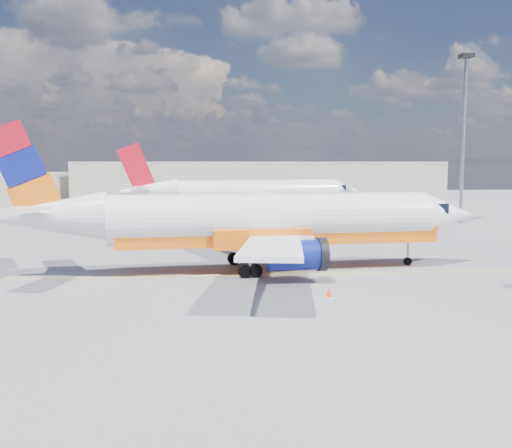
{
  "coord_description": "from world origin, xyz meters",
  "views": [
    {
      "loc": [
        -5.74,
        -36.44,
        7.94
      ],
      "look_at": [
        -2.12,
        4.15,
        3.5
      ],
      "focal_mm": 40.0,
      "sensor_mm": 36.0,
      "label": 1
    }
  ],
  "objects": [
    {
      "name": "ground",
      "position": [
        0.0,
        0.0,
        0.0
      ],
      "size": [
        240.0,
        240.0,
        0.0
      ],
      "primitive_type": "plane",
      "color": "#5C5C61",
      "rests_on": "ground"
    },
    {
      "name": "taxi_line",
      "position": [
        0.0,
        3.0,
        0.01
      ],
      "size": [
        70.0,
        0.15,
        0.01
      ],
      "primitive_type": "cube",
      "color": "yellow",
      "rests_on": "ground"
    },
    {
      "name": "terminal_main",
      "position": [
        5.0,
        75.0,
        4.0
      ],
      "size": [
        70.0,
        14.0,
        8.0
      ],
      "primitive_type": "cube",
      "color": "beige",
      "rests_on": "ground"
    },
    {
      "name": "main_jet",
      "position": [
        -1.95,
        4.74,
        3.61
      ],
      "size": [
        35.76,
        28.18,
        10.84
      ],
      "rotation": [
        0.0,
        0.0,
        0.1
      ],
      "color": "white",
      "rests_on": "ground"
    },
    {
      "name": "second_jet",
      "position": [
        0.52,
        42.01,
        3.5
      ],
      "size": [
        34.79,
        26.72,
        10.5
      ],
      "rotation": [
        0.0,
        0.0,
        0.22
      ],
      "color": "white",
      "rests_on": "ground"
    },
    {
      "name": "traffic_cone",
      "position": [
        1.46,
        -4.14,
        0.31
      ],
      "size": [
        0.45,
        0.45,
        0.63
      ],
      "color": "white",
      "rests_on": "ground"
    },
    {
      "name": "floodlight_mast",
      "position": [
        27.56,
        35.21,
        12.97
      ],
      "size": [
        1.58,
        1.58,
        21.63
      ],
      "color": "gray",
      "rests_on": "ground"
    }
  ]
}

